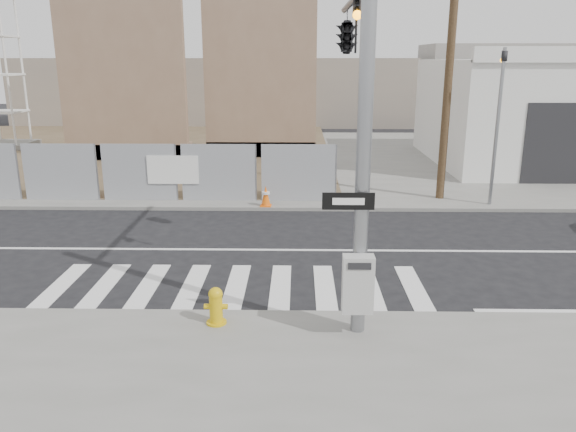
{
  "coord_description": "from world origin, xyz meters",
  "views": [
    {
      "loc": [
        1.39,
        -14.28,
        4.97
      ],
      "look_at": [
        1.15,
        -1.58,
        1.4
      ],
      "focal_mm": 35.0,
      "sensor_mm": 36.0,
      "label": 1
    }
  ],
  "objects_px": {
    "auto_shop": "(564,112)",
    "traffic_cone_d": "(266,196)",
    "fire_hydrant": "(216,306)",
    "traffic_cone_c": "(94,188)",
    "signal_pole": "(351,68)"
  },
  "relations": [
    {
      "from": "auto_shop",
      "to": "traffic_cone_d",
      "type": "height_order",
      "value": "auto_shop"
    },
    {
      "from": "fire_hydrant",
      "to": "auto_shop",
      "type": "bearing_deg",
      "value": 53.84
    },
    {
      "from": "fire_hydrant",
      "to": "traffic_cone_d",
      "type": "distance_m",
      "value": 8.82
    },
    {
      "from": "signal_pole",
      "to": "traffic_cone_c",
      "type": "xyz_separation_m",
      "value": [
        -8.46,
        7.34,
        -4.29
      ]
    },
    {
      "from": "fire_hydrant",
      "to": "traffic_cone_c",
      "type": "distance_m",
      "value": 11.46
    },
    {
      "from": "signal_pole",
      "to": "fire_hydrant",
      "type": "xyz_separation_m",
      "value": [
        -2.65,
        -2.54,
        -4.3
      ]
    },
    {
      "from": "signal_pole",
      "to": "traffic_cone_c",
      "type": "bearing_deg",
      "value": 139.05
    },
    {
      "from": "signal_pole",
      "to": "traffic_cone_d",
      "type": "xyz_separation_m",
      "value": [
        -2.21,
        6.27,
        -4.31
      ]
    },
    {
      "from": "auto_shop",
      "to": "traffic_cone_c",
      "type": "relative_size",
      "value": 15.64
    },
    {
      "from": "fire_hydrant",
      "to": "traffic_cone_d",
      "type": "bearing_deg",
      "value": 89.86
    },
    {
      "from": "traffic_cone_c",
      "to": "traffic_cone_d",
      "type": "xyz_separation_m",
      "value": [
        6.25,
        -1.07,
        -0.03
      ]
    },
    {
      "from": "traffic_cone_c",
      "to": "signal_pole",
      "type": "bearing_deg",
      "value": -40.95
    },
    {
      "from": "fire_hydrant",
      "to": "traffic_cone_c",
      "type": "xyz_separation_m",
      "value": [
        -5.81,
        9.88,
        0.01
      ]
    },
    {
      "from": "auto_shop",
      "to": "traffic_cone_d",
      "type": "bearing_deg",
      "value": -147.47
    },
    {
      "from": "signal_pole",
      "to": "traffic_cone_d",
      "type": "relative_size",
      "value": 9.82
    }
  ]
}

